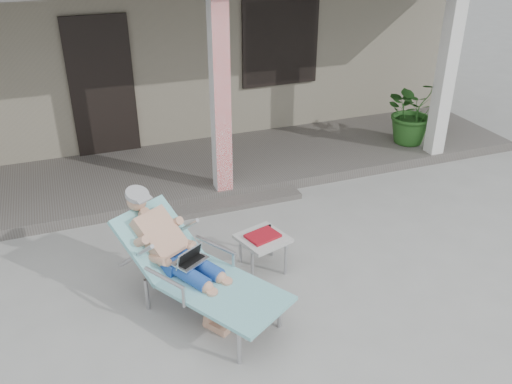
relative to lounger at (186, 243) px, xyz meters
name	(u,v)px	position (x,y,z in m)	size (l,w,h in m)	color
ground	(284,285)	(1.02, -0.03, -0.75)	(60.00, 60.00, 0.00)	#9E9E99
house	(153,21)	(1.03, 6.46, 0.92)	(10.40, 5.40, 3.30)	gray
porch_deck	(206,168)	(1.02, 2.97, -0.67)	(10.00, 2.00, 0.15)	#605B56
porch_step	(230,204)	(1.02, 1.82, -0.71)	(2.00, 0.30, 0.07)	#605B56
lounger	(186,243)	(0.00, 0.00, 0.00)	(1.53, 1.89, 1.21)	#B7B7BC
side_table	(263,240)	(0.92, 0.34, -0.38)	(0.60, 0.60, 0.44)	#B9B9B4
potted_palm	(414,111)	(4.42, 2.60, -0.06)	(0.97, 0.84, 1.07)	#26591E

